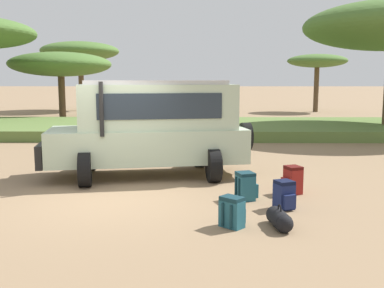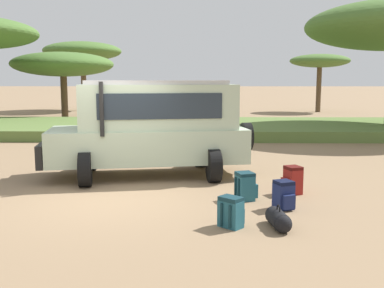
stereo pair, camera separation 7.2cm
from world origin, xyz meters
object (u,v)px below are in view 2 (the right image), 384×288
duffel_bag_low_black_case (278,219)px  acacia_tree_distant_right (320,61)px  backpack_beside_front_wheel (284,195)px  acacia_tree_right_mid (63,65)px  backpack_near_rear_wheel (245,186)px  safari_vehicle (152,126)px  backpack_outermost (231,212)px  backpack_cluster_center (292,180)px  acacia_tree_centre_back (83,52)px

duffel_bag_low_black_case → acacia_tree_distant_right: acacia_tree_distant_right is taller
acacia_tree_distant_right → backpack_beside_front_wheel: bearing=-105.7°
acacia_tree_right_mid → backpack_near_rear_wheel: bearing=-63.5°
safari_vehicle → acacia_tree_right_mid: (-7.33, 16.68, 2.09)m
backpack_outermost → duffel_bag_low_black_case: backpack_outermost is taller
backpack_beside_front_wheel → backpack_outermost: bearing=-135.0°
safari_vehicle → acacia_tree_distant_right: 25.58m
backpack_near_rear_wheel → duffel_bag_low_black_case: size_ratio=0.72×
acacia_tree_distant_right → backpack_outermost: bearing=-107.2°
safari_vehicle → acacia_tree_right_mid: 18.34m
acacia_tree_distant_right → acacia_tree_right_mid: bearing=-159.3°
safari_vehicle → acacia_tree_distant_right: size_ratio=1.21×
backpack_near_rear_wheel → backpack_outermost: bearing=-103.2°
backpack_outermost → acacia_tree_right_mid: acacia_tree_right_mid is taller
backpack_cluster_center → backpack_outermost: (-1.48, -2.27, -0.04)m
safari_vehicle → backpack_cluster_center: size_ratio=9.05×
safari_vehicle → acacia_tree_distant_right: (10.22, 23.32, 2.53)m
backpack_near_rear_wheel → acacia_tree_distant_right: bearing=72.6°
backpack_outermost → backpack_beside_front_wheel: bearing=45.0°
duffel_bag_low_black_case → acacia_tree_centre_back: acacia_tree_centre_back is taller
backpack_outermost → acacia_tree_distant_right: size_ratio=0.12×
acacia_tree_centre_back → acacia_tree_right_mid: (0.80, -7.85, -1.27)m
backpack_cluster_center → acacia_tree_distant_right: acacia_tree_distant_right is taller
backpack_cluster_center → duffel_bag_low_black_case: (-0.69, -2.30, -0.14)m
backpack_beside_front_wheel → duffel_bag_low_black_case: bearing=-104.8°
safari_vehicle → backpack_cluster_center: (3.23, -1.80, -1.00)m
safari_vehicle → backpack_outermost: size_ratio=10.42×
backpack_beside_front_wheel → backpack_outermost: 1.52m
safari_vehicle → acacia_tree_distant_right: bearing=66.3°
safari_vehicle → backpack_cluster_center: 3.83m
backpack_outermost → duffel_bag_low_black_case: size_ratio=0.65×
backpack_cluster_center → backpack_near_rear_wheel: backpack_cluster_center is taller
backpack_outermost → acacia_tree_right_mid: (-9.09, 20.75, 3.13)m
acacia_tree_centre_back → backpack_near_rear_wheel: bearing=-69.0°
safari_vehicle → backpack_outermost: (1.76, -4.06, -1.04)m
safari_vehicle → duffel_bag_low_black_case: (2.54, -4.10, -1.14)m
duffel_bag_low_black_case → acacia_tree_right_mid: size_ratio=0.12×
backpack_beside_front_wheel → acacia_tree_centre_back: 29.95m
acacia_tree_centre_back → acacia_tree_distant_right: bearing=-3.8°
backpack_outermost → acacia_tree_centre_back: acacia_tree_centre_back is taller
safari_vehicle → backpack_near_rear_wheel: bearing=-47.1°
backpack_beside_front_wheel → acacia_tree_distant_right: bearing=74.3°
backpack_beside_front_wheel → acacia_tree_right_mid: acacia_tree_right_mid is taller
backpack_cluster_center → acacia_tree_distant_right: 26.31m
backpack_beside_front_wheel → acacia_tree_centre_back: bearing=111.7°
backpack_near_rear_wheel → backpack_outermost: size_ratio=1.10×
backpack_beside_front_wheel → acacia_tree_right_mid: 22.36m
backpack_beside_front_wheel → duffel_bag_low_black_case: 1.15m
backpack_beside_front_wheel → backpack_outermost: (-1.08, -1.08, -0.02)m
safari_vehicle → acacia_tree_right_mid: bearing=113.7°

